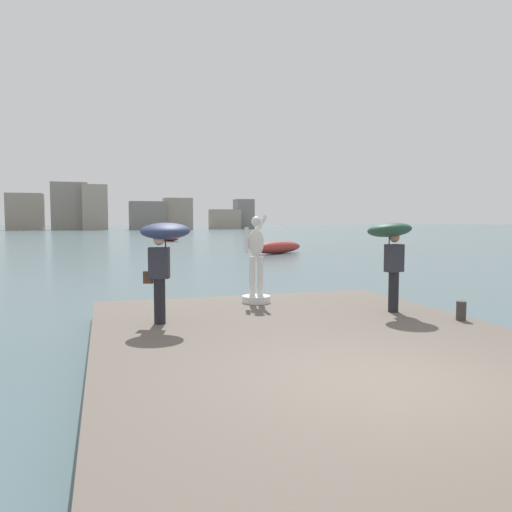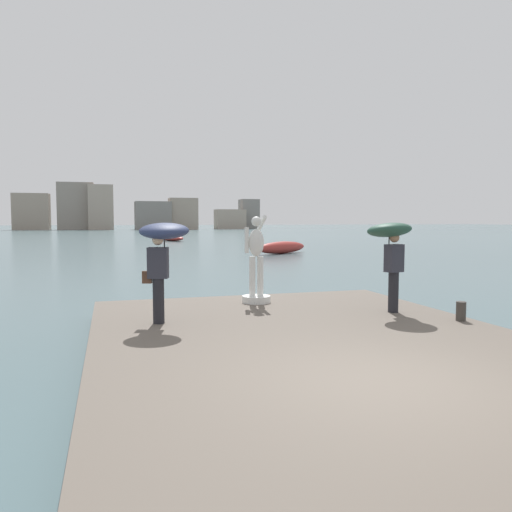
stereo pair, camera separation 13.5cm
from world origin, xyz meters
name	(u,v)px [view 1 (the left image)]	position (x,y,z in m)	size (l,w,h in m)	color
ground_plane	(144,247)	(0.00, 40.00, 0.00)	(400.00, 400.00, 0.00)	#4C666B
pier	(322,352)	(0.00, 2.21, 0.20)	(7.42, 10.41, 0.40)	#60564C
statue_white_figure	(256,268)	(0.07, 6.19, 1.24)	(0.69, 0.91, 2.12)	silver
onlooker_left	(163,244)	(-2.35, 4.38, 1.95)	(1.21, 1.22, 1.99)	black
onlooker_right	(391,242)	(2.47, 4.12, 1.94)	(1.15, 1.17, 1.99)	black
mooring_bollard	(461,311)	(3.36, 2.92, 0.59)	(0.19, 0.19, 0.38)	#38332D
boat_near	(278,247)	(8.51, 28.30, 0.43)	(4.93, 3.60, 0.87)	#9E2D28
boat_mid	(167,238)	(3.47, 52.11, 0.32)	(3.16, 4.79, 0.65)	#9E2D28
distant_skyline	(107,211)	(-2.56, 123.84, 4.50)	(73.47, 12.56, 11.64)	gray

